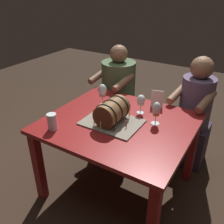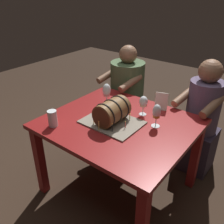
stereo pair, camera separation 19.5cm
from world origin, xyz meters
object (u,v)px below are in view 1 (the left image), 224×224
(barrel_cake, at_px, (112,113))
(wine_glass_amber, at_px, (156,110))
(menu_card, at_px, (157,99))
(person_seated_right, at_px, (193,119))
(wine_glass_rose, at_px, (103,91))
(dining_table, at_px, (119,132))
(person_seated_left, at_px, (118,97))
(wine_glass_white, at_px, (141,101))
(beer_pint, at_px, (52,123))

(barrel_cake, bearing_deg, wine_glass_amber, 29.53)
(menu_card, relative_size, person_seated_right, 0.14)
(barrel_cake, relative_size, wine_glass_rose, 2.21)
(barrel_cake, distance_m, wine_glass_rose, 0.34)
(barrel_cake, bearing_deg, person_seated_right, 58.97)
(menu_card, xyz_separation_m, person_seated_right, (0.27, 0.33, -0.28))
(dining_table, relative_size, person_seated_left, 1.02)
(person_seated_left, bearing_deg, wine_glass_rose, -74.18)
(dining_table, distance_m, person_seated_left, 0.86)
(barrel_cake, distance_m, person_seated_left, 0.92)
(wine_glass_amber, bearing_deg, person_seated_left, 138.88)
(wine_glass_white, distance_m, wine_glass_amber, 0.21)
(beer_pint, relative_size, menu_card, 0.83)
(menu_card, height_order, person_seated_right, person_seated_right)
(barrel_cake, height_order, person_seated_left, person_seated_left)
(wine_glass_rose, distance_m, menu_card, 0.50)
(wine_glass_white, distance_m, menu_card, 0.20)
(person_seated_right, bearing_deg, wine_glass_amber, -105.35)
(beer_pint, bearing_deg, person_seated_left, 92.97)
(person_seated_left, distance_m, person_seated_right, 0.87)
(wine_glass_amber, relative_size, person_seated_left, 0.17)
(beer_pint, xyz_separation_m, person_seated_right, (0.81, 1.11, -0.26))
(wine_glass_rose, relative_size, wine_glass_amber, 1.09)
(beer_pint, height_order, person_seated_right, person_seated_right)
(barrel_cake, relative_size, person_seated_right, 0.40)
(dining_table, distance_m, wine_glass_white, 0.33)
(barrel_cake, bearing_deg, dining_table, 52.31)
(dining_table, relative_size, wine_glass_amber, 6.10)
(wine_glass_white, relative_size, menu_card, 1.08)
(wine_glass_amber, height_order, person_seated_right, person_seated_right)
(wine_glass_amber, distance_m, beer_pint, 0.82)
(wine_glass_white, bearing_deg, beer_pint, -127.66)
(wine_glass_white, relative_size, wine_glass_amber, 0.90)
(person_seated_left, bearing_deg, wine_glass_white, -44.45)
(person_seated_right, bearing_deg, dining_table, -120.56)
(wine_glass_amber, bearing_deg, person_seated_right, 74.65)
(wine_glass_rose, bearing_deg, menu_card, 27.05)
(barrel_cake, distance_m, beer_pint, 0.47)
(wine_glass_white, bearing_deg, barrel_cake, -113.69)
(wine_glass_amber, height_order, menu_card, wine_glass_amber)
(menu_card, bearing_deg, wine_glass_amber, -86.56)
(barrel_cake, xyz_separation_m, menu_card, (0.20, 0.45, -0.01))
(wine_glass_white, bearing_deg, menu_card, 66.29)
(wine_glass_amber, bearing_deg, barrel_cake, -150.47)
(barrel_cake, relative_size, person_seated_left, 0.40)
(wine_glass_white, relative_size, wine_glass_rose, 0.82)
(barrel_cake, relative_size, wine_glass_white, 2.69)
(menu_card, bearing_deg, beer_pint, -141.83)
(dining_table, bearing_deg, barrel_cake, -127.69)
(barrel_cake, xyz_separation_m, person_seated_left, (-0.40, 0.79, -0.26))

